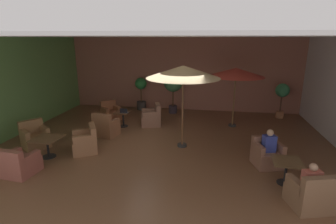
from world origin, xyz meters
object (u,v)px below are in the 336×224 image
Objects in this scene: cafe_table_front_left at (123,116)px; armchair_mid_center_east at (310,195)px; armchair_front_left_east at (106,127)px; armchair_front_right_north at (35,137)px; patio_umbrella_center_beige at (183,72)px; patio_umbrella_tall_red at (236,73)px; armchair_front_left_north at (111,113)px; armchair_mid_center_north at (267,155)px; patron_by_window at (312,179)px; patron_blue_shirt at (269,142)px; armchair_front_right_east at (19,164)px; cafe_table_mid_center at (287,166)px; potted_tree_mid_right at (282,94)px; potted_tree_mid_left at (141,91)px; potted_tree_left_corner at (173,85)px; armchair_front_left_south at (152,118)px; iced_drink_cup at (123,111)px; open_laptop at (124,112)px; cafe_table_front_right at (47,142)px; armchair_front_right_south at (85,142)px.

cafe_table_front_left is 7.36m from armchair_mid_center_east.
armchair_mid_center_east is (6.07, -3.39, -0.01)m from armchair_front_left_east.
armchair_front_right_north is 5.46m from patio_umbrella_center_beige.
patio_umbrella_tall_red is 3.08m from patio_umbrella_center_beige.
armchair_mid_center_north is at bearing -29.16° from armchair_front_left_north.
patio_umbrella_center_beige is at bearing 10.13° from armchair_front_right_north.
patron_blue_shirt is at bearing 105.76° from patron_by_window.
armchair_front_right_east is 1.19× the size of cafe_table_mid_center.
cafe_table_mid_center is (5.52, -3.57, 0.02)m from cafe_table_front_left.
armchair_front_left_north is 0.63× the size of potted_tree_mid_right.
potted_tree_left_corner is at bearing -12.44° from potted_tree_mid_left.
armchair_front_left_south is 1.24m from iced_drink_cup.
armchair_front_right_north is 3.44× the size of open_laptop.
cafe_table_front_right is at bearing -35.67° from armchair_front_right_north.
patio_umbrella_center_beige is (4.11, 2.65, 2.23)m from armchair_front_right_east.
armchair_front_left_south is 0.90× the size of armchair_front_right_north.
potted_tree_mid_right is (8.17, 6.71, 0.83)m from armchair_front_right_east.
patio_umbrella_tall_red reaches higher than cafe_table_mid_center.
cafe_table_front_right is 6.62m from patron_blue_shirt.
armchair_mid_center_east is 7.06m from potted_tree_mid_right.
armchair_front_left_north is at bearing 136.60° from open_laptop.
cafe_table_front_right is (-1.33, -3.19, 0.03)m from cafe_table_front_left.
potted_tree_left_corner reaches higher than patron_blue_shirt.
armchair_mid_center_east is 1.51× the size of patron_by_window.
armchair_front_left_south is 3.34m from armchair_front_right_south.
patron_blue_shirt is (-1.47, -5.06, -0.39)m from potted_tree_mid_right.
armchair_front_right_east is 0.53× the size of potted_tree_mid_left.
armchair_mid_center_east reaches higher than cafe_table_front_right.
armchair_front_left_south is 0.50× the size of potted_tree_left_corner.
potted_tree_mid_right reaches higher than armchair_mid_center_east.
cafe_table_front_right is at bearing -117.30° from armchair_front_left_east.
armchair_front_right_south is at bearing -81.58° from armchair_front_left_north.
potted_tree_left_corner is at bearing 54.02° from cafe_table_front_left.
cafe_table_front_right is 6.12m from potted_tree_mid_left.
armchair_front_left_east is 1.48m from armchair_front_right_south.
patio_umbrella_center_beige is 5.37m from potted_tree_mid_left.
cafe_table_front_right is 1.09× the size of cafe_table_mid_center.
cafe_table_front_left is at bearing 153.25° from patron_blue_shirt.
potted_tree_left_corner is (0.59, 2.02, 1.06)m from armchair_front_left_south.
armchair_front_right_south is 2.65m from iced_drink_cup.
cafe_table_front_left is at bearing -160.32° from potted_tree_mid_right.
armchair_front_left_south is at bearing -12.41° from armchair_front_left_north.
armchair_front_left_north is at bearing -179.89° from patio_umbrella_tall_red.
potted_tree_mid_right is at bearing 20.14° from armchair_front_left_south.
open_laptop reaches higher than cafe_table_mid_center.
cafe_table_front_right is 3.39m from open_laptop.
armchair_front_left_south is at bearing 18.91° from iced_drink_cup.
patio_umbrella_center_beige is (-1.83, -2.46, 0.29)m from patio_umbrella_tall_red.
armchair_mid_center_north reaches higher than armchair_front_right_east.
potted_tree_left_corner reaches higher than armchair_front_right_south.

